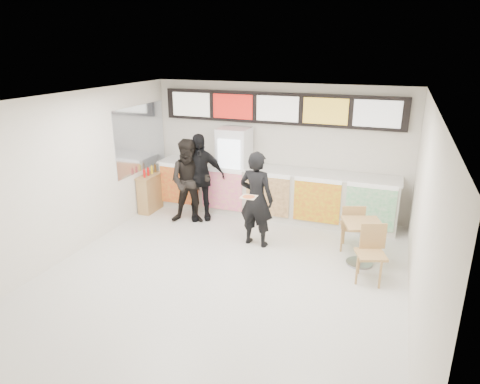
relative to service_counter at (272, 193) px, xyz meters
The scene contains 15 objects.
floor 3.15m from the service_counter, 90.00° to the right, with size 7.00×7.00×0.00m, color beige.
ceiling 3.93m from the service_counter, 90.00° to the right, with size 7.00×7.00×0.00m, color white.
wall_back 1.01m from the service_counter, 90.00° to the left, with size 6.00×6.00×0.00m, color silver.
wall_left 4.41m from the service_counter, 134.13° to the right, with size 7.00×7.00×0.00m, color silver.
wall_right 4.41m from the service_counter, 45.87° to the right, with size 7.00×7.00×0.00m, color silver.
service_counter is the anchor object (origin of this frame).
menu_board 1.90m from the service_counter, 90.00° to the left, with size 5.50×0.14×0.70m.
drinks_fridge 1.03m from the service_counter, behind, with size 0.70×0.67×2.00m.
mirror_panel 3.28m from the service_counter, 167.87° to the right, with size 0.01×2.00×1.50m, color #B2B7BF.
customer_main 1.61m from the service_counter, 85.21° to the right, with size 0.69×0.46×1.90m, color black.
customer_left 1.90m from the service_counter, 148.95° to the right, with size 0.92×0.72×1.89m, color black.
customer_mid 1.72m from the service_counter, 154.15° to the right, with size 1.16×0.48×1.98m, color black.
pizza_slice 2.09m from the service_counter, 86.28° to the right, with size 0.36×0.36×0.02m.
cafe_table 2.74m from the service_counter, 37.91° to the right, with size 0.99×1.71×0.97m.
condiment_ledge 2.90m from the service_counter, 166.96° to the right, with size 0.32×0.79×1.06m.
Camera 1 is at (2.54, -5.87, 3.76)m, focal length 32.00 mm.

